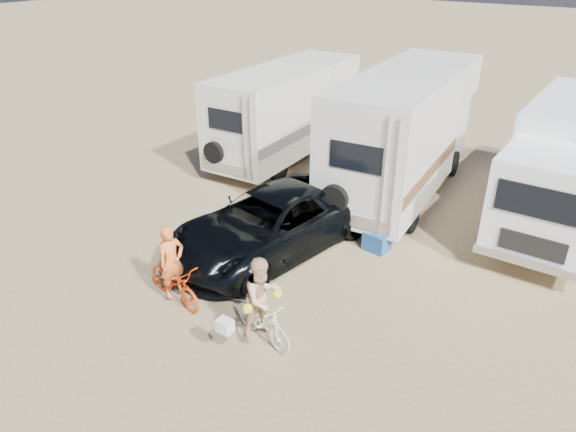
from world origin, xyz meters
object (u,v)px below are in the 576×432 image
Objects in this scene: box_truck at (569,169)px; bike_man at (174,282)px; rider_man at (173,269)px; bike_woman at (263,321)px; crate at (332,238)px; dark_suv at (270,223)px; cooler at (376,241)px; rv_left at (286,114)px; rv_main at (404,136)px; rider_woman at (262,305)px.

bike_man is (-5.92, -8.47, -1.13)m from box_truck.
box_truck is 10.36m from rider_man.
box_truck is 9.23m from bike_woman.
crate is (1.51, 3.97, -0.29)m from bike_man.
dark_suv reaches higher than cooler.
rv_left reaches higher than rider_man.
rv_left is at bearing 135.84° from crate.
bike_woman is (0.74, -7.80, -1.36)m from rv_main.
box_truck reaches higher than rider_man.
crate is at bearing -47.45° from rv_left.
rider_woman is at bearing -60.54° from rv_left.
rider_woman reaches higher than bike_woman.
rider_man reaches higher than dark_suv.
bike_woman is at bearing -77.83° from rider_man.
box_truck is 12.11× the size of cooler.
rider_woman is 4.06m from crate.
dark_suv is (-5.51, -5.65, -0.83)m from box_truck.
rider_man is 2.31m from rider_woman.
cooler is at bearing 10.28° from rider_woman.
rv_left is at bearing 131.19° from dark_suv.
cooler is at bearing 44.62° from dark_suv.
rv_left is 9.00m from box_truck.
rv_left is at bearing 31.16° from bike_man.
dark_suv is at bearing -137.39° from cooler.
bike_woman is at bearing -46.39° from dark_suv.
rider_woman is at bearing -90.17° from rv_main.
rv_main reaches higher than rider_man.
box_truck reaches higher than bike_woman.
box_truck is (9.00, 0.04, 0.02)m from rv_left.
box_truck is at bearing -3.02° from rv_left.
rider_man is at bearing 104.65° from rider_woman.
crate is at bearing -9.74° from bike_man.
rv_main is at bearing -0.25° from bike_man.
rv_main reaches higher than cooler.
rv_main is 3.97m from cooler.
rv_left reaches higher than bike_woman.
bike_man is 1.10× the size of rider_man.
rv_main is at bearing 86.28° from dark_suv.
rv_left is at bearing 46.31° from rider_woman.
dark_suv reaches higher than bike_woman.
box_truck is 7.93m from dark_suv.
rv_main is 4.76× the size of bike_woman.
cooler is (2.56, 4.34, -0.22)m from bike_man.
box_truck is at bearing -23.89° from bike_man.
bike_man is at bearing -113.26° from cooler.
rider_woman is 4.34m from cooler.
rv_left reaches higher than bike_man.
rv_left is 11.26× the size of cooler.
bike_man is at bearing 104.65° from bike_woman.
bike_woman is (5.39, -8.38, -1.11)m from rv_left.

